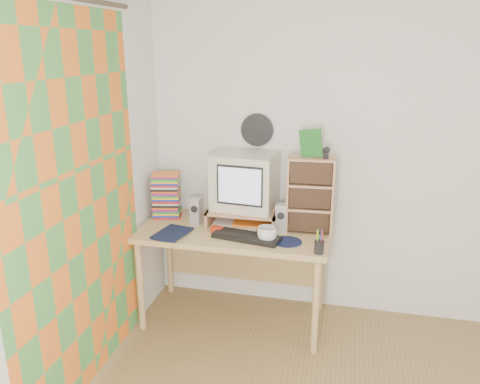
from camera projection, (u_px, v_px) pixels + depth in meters
The scene contains 20 objects.
back_wall at pixel (382, 159), 3.42m from camera, with size 3.50×3.50×0.00m, color white.
left_wall at pixel (13, 224), 2.17m from camera, with size 3.50×3.50×0.00m, color white.
curtain at pixel (79, 211), 2.64m from camera, with size 2.20×2.20×0.00m, color orange.
wall_disc at pixel (257, 130), 3.55m from camera, with size 0.25×0.25×0.02m, color black.
desk at pixel (236, 242), 3.55m from camera, with size 1.40×0.70×0.75m.
monitor_riser at pixel (243, 213), 3.50m from camera, with size 0.52×0.30×0.12m.
crt_monitor at pixel (245, 181), 3.48m from camera, with size 0.44×0.44×0.42m, color beige.
speaker_left at pixel (196, 211), 3.51m from camera, with size 0.08×0.08×0.21m, color silver.
speaker_right at pixel (282, 218), 3.37m from camera, with size 0.08×0.08×0.21m, color silver.
keyboard at pixel (247, 237), 3.26m from camera, with size 0.47×0.16×0.03m, color black.
dvd_stack at pixel (167, 199), 3.66m from camera, with size 0.21×0.15×0.29m, color brown, non-canonical shape.
cd_rack at pixel (310, 195), 3.33m from camera, with size 0.33×0.18×0.55m, color tan.
mug at pixel (267, 235), 3.21m from camera, with size 0.14×0.14×0.11m, color white.
diary at pixel (160, 229), 3.37m from camera, with size 0.25×0.18×0.05m, color #0E1735.
mousepad at pixel (287, 242), 3.22m from camera, with size 0.20×0.20×0.00m, color #0F1933.
pen_cup at pixel (319, 244), 3.02m from camera, with size 0.06×0.06×0.13m, color black, non-canonical shape.
papers at pixel (243, 222), 3.53m from camera, with size 0.33×0.24×0.04m, color silver, non-canonical shape.
red_box at pixel (217, 230), 3.38m from camera, with size 0.08×0.05×0.04m, color red.
game_box at pixel (311, 143), 3.23m from camera, with size 0.15×0.03×0.19m, color #1C631E.
webcam at pixel (326, 153), 3.19m from camera, with size 0.05×0.05×0.08m, color black, non-canonical shape.
Camera 1 is at (-0.26, -1.74, 2.04)m, focal length 35.00 mm.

